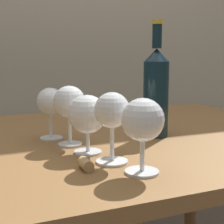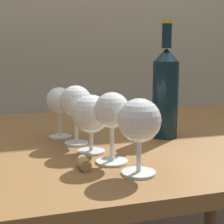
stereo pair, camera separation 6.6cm
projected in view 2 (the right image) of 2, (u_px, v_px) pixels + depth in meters
name	position (u px, v px, depth m)	size (l,w,h in m)	color
dining_table	(108.00, 163.00, 0.95)	(1.37, 0.90, 0.73)	brown
wine_glass_white	(139.00, 122.00, 0.59)	(0.08, 0.08, 0.14)	white
wine_glass_amber	(112.00, 113.00, 0.66)	(0.07, 0.07, 0.15)	white
wine_glass_merlot	(91.00, 115.00, 0.74)	(0.09, 0.09, 0.13)	white
wine_glass_chardonnay	(76.00, 102.00, 0.81)	(0.08, 0.08, 0.15)	white
wine_glass_pinot	(59.00, 102.00, 0.88)	(0.07, 0.07, 0.14)	white
wine_bottle	(165.00, 91.00, 0.88)	(0.07, 0.07, 0.32)	#0F232D
cork	(84.00, 163.00, 0.64)	(0.02, 0.02, 0.04)	tan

